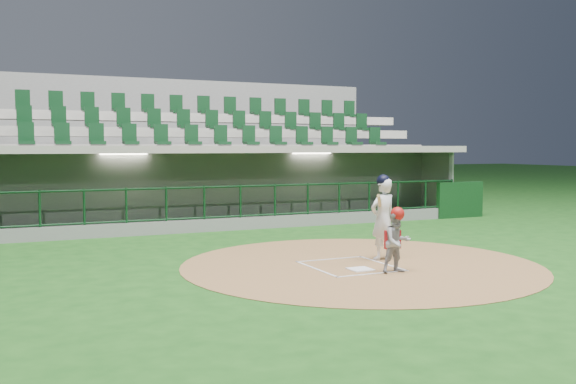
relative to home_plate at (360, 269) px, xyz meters
name	(u,v)px	position (x,y,z in m)	size (l,w,h in m)	color
ground	(342,264)	(0.00, 0.70, -0.02)	(120.00, 120.00, 0.00)	#164614
dirt_circle	(360,265)	(0.30, 0.50, -0.02)	(7.20, 7.20, 0.01)	brown
home_plate	(360,269)	(0.00, 0.00, 0.00)	(0.43, 0.43, 0.02)	white
batter_box_chalk	(350,266)	(0.00, 0.40, 0.00)	(1.55, 1.80, 0.01)	white
dugout_structure	(221,192)	(0.06, 8.53, 0.93)	(16.40, 3.70, 3.00)	slate
seating_deck	(192,174)	(0.00, 11.61, 1.40)	(17.00, 6.72, 5.15)	slate
batter	(383,217)	(1.01, 0.80, 0.88)	(0.88, 0.90, 1.79)	white
catcher	(397,240)	(0.48, -0.52, 0.60)	(0.57, 0.45, 1.24)	#97989D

